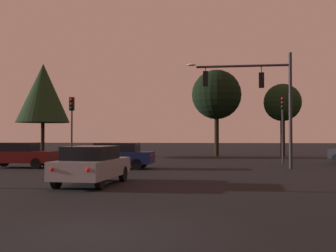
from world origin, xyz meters
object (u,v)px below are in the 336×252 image
at_px(traffic_signal_mast_arm, 260,91).
at_px(tree_behind_sign, 282,103).
at_px(car_nearside_lane, 92,164).
at_px(car_crossing_right, 116,155).
at_px(tree_center_horizon, 217,95).
at_px(traffic_light_corner_right, 72,117).
at_px(car_crossing_left, 19,155).
at_px(tree_left_far, 43,93).
at_px(traffic_light_corner_left, 283,116).

relative_size(traffic_signal_mast_arm, tree_behind_sign, 0.99).
xyz_separation_m(car_nearside_lane, car_crossing_right, (-0.94, 8.02, 0.00)).
relative_size(car_nearside_lane, tree_behind_sign, 0.64).
distance_m(traffic_signal_mast_arm, tree_center_horizon, 15.09).
distance_m(car_nearside_lane, car_crossing_right, 8.07).
xyz_separation_m(traffic_light_corner_right, car_nearside_lane, (4.69, -11.05, -2.41)).
height_order(car_crossing_left, tree_left_far, tree_left_far).
bearing_deg(traffic_signal_mast_arm, car_nearside_lane, -130.24).
distance_m(traffic_signal_mast_arm, traffic_light_corner_right, 12.50).
bearing_deg(traffic_light_corner_right, tree_center_horizon, 52.16).
height_order(traffic_signal_mast_arm, tree_behind_sign, tree_behind_sign).
relative_size(traffic_light_corner_right, car_crossing_left, 1.05).
bearing_deg(traffic_signal_mast_arm, tree_left_far, 147.28).
bearing_deg(car_nearside_lane, car_crossing_right, 96.71).
relative_size(traffic_light_corner_right, tree_behind_sign, 0.66).
bearing_deg(car_nearside_lane, traffic_light_corner_left, 54.74).
distance_m(traffic_light_corner_left, car_crossing_left, 17.65).
bearing_deg(tree_center_horizon, traffic_light_corner_left, -66.35).
distance_m(traffic_light_corner_right, car_crossing_right, 5.39).
relative_size(traffic_signal_mast_arm, tree_left_far, 0.79).
xyz_separation_m(traffic_signal_mast_arm, tree_behind_sign, (3.83, 14.90, 0.45)).
bearing_deg(traffic_light_corner_right, tree_behind_sign, 38.47).
distance_m(traffic_signal_mast_arm, car_crossing_right, 9.35).
xyz_separation_m(tree_behind_sign, tree_left_far, (-22.19, -3.10, 0.85)).
distance_m(car_crossing_left, tree_behind_sign, 24.52).
relative_size(traffic_signal_mast_arm, car_nearside_lane, 1.55).
xyz_separation_m(car_crossing_left, car_crossing_right, (5.97, -0.03, 0.00)).
bearing_deg(tree_center_horizon, car_crossing_left, -127.58).
bearing_deg(car_crossing_right, traffic_signal_mast_arm, 6.10).
height_order(traffic_light_corner_right, car_nearside_lane, traffic_light_corner_right).
height_order(car_crossing_left, tree_center_horizon, tree_center_horizon).
bearing_deg(tree_behind_sign, traffic_signal_mast_arm, -104.41).
xyz_separation_m(car_nearside_lane, tree_behind_sign, (11.38, 23.82, 4.25)).
height_order(car_nearside_lane, tree_behind_sign, tree_behind_sign).
height_order(car_nearside_lane, car_crossing_right, same).
xyz_separation_m(traffic_signal_mast_arm, traffic_light_corner_right, (-12.24, 2.13, -1.39)).
bearing_deg(traffic_signal_mast_arm, car_crossing_right, -173.90).
bearing_deg(car_crossing_right, car_crossing_left, 179.73).
bearing_deg(car_nearside_lane, tree_center_horizon, 77.68).
height_order(car_nearside_lane, car_crossing_left, same).
bearing_deg(car_crossing_right, car_nearside_lane, -83.29).
relative_size(traffic_signal_mast_arm, car_crossing_left, 1.57).
relative_size(car_crossing_right, tree_behind_sign, 0.67).
bearing_deg(traffic_signal_mast_arm, traffic_light_corner_left, 66.08).
bearing_deg(car_crossing_left, traffic_signal_mast_arm, 3.48).
bearing_deg(tree_behind_sign, car_crossing_right, -127.94).
bearing_deg(car_nearside_lane, traffic_light_corner_right, 112.99).
xyz_separation_m(car_crossing_left, tree_center_horizon, (12.11, 15.73, 5.08)).
xyz_separation_m(traffic_light_corner_left, tree_behind_sign, (1.74, 10.19, 1.73)).
xyz_separation_m(traffic_signal_mast_arm, car_crossing_left, (-14.46, -0.88, -3.80)).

